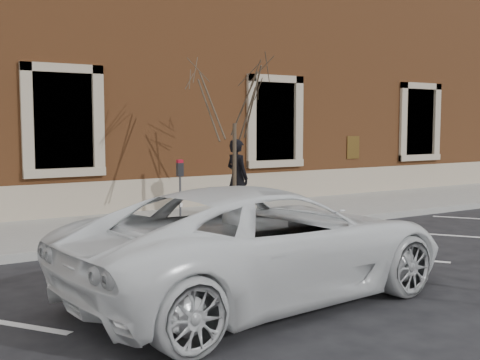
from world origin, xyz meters
TOP-DOWN VIEW (x-y plane):
  - ground at (0.00, 0.00)m, footprint 120.00×120.00m
  - sidewalk_near at (0.00, 1.75)m, footprint 40.00×3.50m
  - curb_near at (0.00, -0.05)m, footprint 40.00×0.12m
  - parking_stripes at (0.00, -2.20)m, footprint 28.00×4.40m
  - building_civic at (0.00, 7.74)m, footprint 40.00×8.62m
  - man at (0.49, 1.51)m, footprint 0.53×0.72m
  - parking_meter at (-1.40, 0.73)m, footprint 0.13×0.10m
  - tree_grate at (0.23, 1.20)m, footprint 1.06×1.06m
  - sapling at (0.23, 1.20)m, footprint 2.39×2.39m
  - white_truck at (-2.57, -4.03)m, footprint 5.65×3.04m

SIDE VIEW (x-z plane):
  - ground at x=0.00m, z-range 0.00..0.00m
  - parking_stripes at x=0.00m, z-range 0.00..0.01m
  - sidewalk_near at x=0.00m, z-range 0.00..0.15m
  - curb_near at x=0.00m, z-range 0.00..0.15m
  - tree_grate at x=0.23m, z-range 0.15..0.18m
  - white_truck at x=-2.57m, z-range 0.00..1.51m
  - man at x=0.49m, z-range 0.15..1.97m
  - parking_meter at x=-1.40m, z-range 0.43..1.86m
  - sapling at x=0.23m, z-range 0.94..4.92m
  - building_civic at x=0.00m, z-range 0.00..8.00m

